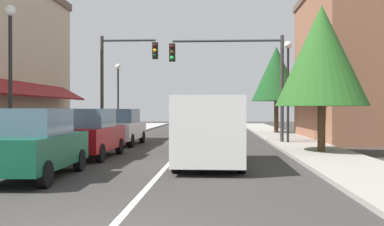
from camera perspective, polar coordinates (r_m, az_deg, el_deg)
The scene contains 16 objects.
ground_plane at distance 23.75m, azimuth -0.45°, elevation -3.75°, with size 80.00×80.00×0.00m, color #33302D.
sidewalk_left at distance 24.73m, azimuth -13.30°, elevation -3.45°, with size 2.60×56.00×0.12m, color #A39E99.
sidewalk_right at distance 24.02m, azimuth 12.78°, elevation -3.57°, with size 2.60×56.00×0.12m, color gray.
lane_center_stripe at distance 23.75m, azimuth -0.45°, elevation -3.74°, with size 0.14×52.00×0.01m, color silver.
storefront_right_block at distance 26.90m, azimuth 20.15°, elevation 6.04°, with size 6.32×10.20×8.74m.
parked_car_nearest_left at distance 11.88m, azimuth -19.80°, elevation -3.76°, with size 1.88×4.15×1.77m.
parked_car_second_left at distance 16.35m, azimuth -13.12°, elevation -2.59°, with size 1.83×4.12×1.77m.
parked_car_third_left at distance 22.01m, azimuth -9.13°, elevation -1.80°, with size 1.85×4.14×1.77m.
van_in_lane at distance 13.72m, azimuth 2.31°, elevation -2.04°, with size 2.03×5.19×2.12m.
traffic_signal_mast_arm at distance 22.59m, azimuth 6.33°, elevation 5.67°, with size 5.78×0.50×5.47m.
traffic_signal_left_corner at distance 24.65m, azimuth -9.22°, elevation 5.27°, with size 3.21×0.50×5.78m.
street_lamp_left_near at distance 15.50m, azimuth -22.34°, elevation 6.60°, with size 0.36×0.36×5.11m.
street_lamp_right_mid at distance 22.48m, azimuth 12.25°, elevation 4.72°, with size 0.36×0.36×5.12m.
street_lamp_left_far at distance 29.89m, azimuth -9.50°, elevation 3.29°, with size 0.36×0.36×4.77m.
tree_right_near at distance 18.07m, azimuth 16.33°, elevation 7.08°, with size 3.58×3.58×5.81m.
tree_right_far at distance 31.65m, azimuth 10.80°, elevation 4.96°, with size 3.46×3.46×6.15m.
Camera 1 is at (1.57, -5.63, 1.75)m, focal length 41.45 mm.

